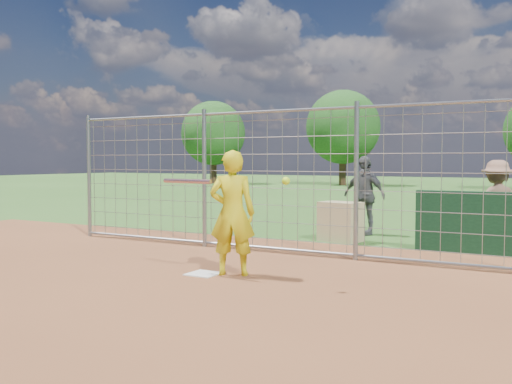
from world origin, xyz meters
The scene contains 10 objects.
ground centered at (0.00, 0.00, 0.00)m, with size 100.00×100.00×0.00m, color #2D591E.
infield_dirt centered at (0.00, -3.00, 0.01)m, with size 18.00×18.00×0.00m, color brown.
home_plate centered at (0.00, -0.20, 0.01)m, with size 0.43×0.43×0.02m, color silver.
dugout_wall centered at (3.40, 3.60, 0.55)m, with size 2.60×0.20×1.10m, color #11381E.
batter centered at (0.38, -0.02, 0.89)m, with size 0.65×0.43×1.79m, color gold.
bystander_b centered at (0.55, 5.22, 0.87)m, with size 1.02×0.42×1.74m, color #515156.
bystander_c centered at (3.32, 4.75, 0.82)m, with size 1.06×0.61×1.65m, color #89604B.
equipment_bin centered at (0.48, 3.97, 0.40)m, with size 0.80×0.55×0.80m, color #C9B97D.
equipment_in_play centered at (0.20, -0.35, 1.35)m, with size 2.09×0.20×0.12m.
backstop_fence centered at (0.00, 2.00, 1.26)m, with size 9.08×0.08×2.60m.
Camera 1 is at (4.64, -6.89, 1.64)m, focal length 40.00 mm.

